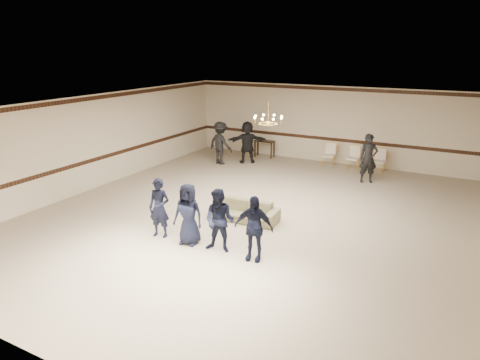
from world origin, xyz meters
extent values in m
cube|color=tan|center=(0.00, 0.00, 0.00)|extent=(12.00, 14.00, 0.01)
cube|color=black|center=(0.00, 0.00, 3.20)|extent=(12.00, 14.00, 0.01)
cube|color=beige|center=(0.00, 7.00, 1.60)|extent=(12.00, 0.01, 3.20)
cube|color=beige|center=(0.00, -7.00, 1.60)|extent=(12.00, 0.01, 3.20)
cube|color=beige|center=(-6.00, 0.00, 1.60)|extent=(0.01, 14.00, 3.20)
cube|color=#33190F|center=(0.00, 6.99, 1.00)|extent=(12.00, 0.02, 0.14)
cube|color=#33190F|center=(0.00, 6.99, 3.08)|extent=(12.00, 0.02, 0.14)
imported|color=black|center=(-1.46, -2.41, 0.78)|extent=(0.63, 0.47, 1.56)
imported|color=black|center=(-0.56, -2.41, 0.78)|extent=(0.82, 0.59, 1.56)
imported|color=black|center=(0.34, -2.41, 0.78)|extent=(0.84, 0.70, 1.56)
imported|color=black|center=(1.24, -2.41, 0.78)|extent=(0.97, 0.55, 1.56)
imported|color=olive|center=(-0.03, -0.42, 0.28)|extent=(1.95, 0.85, 0.56)
imported|color=black|center=(-3.78, 4.56, 0.89)|extent=(1.27, 0.89, 1.78)
imported|color=black|center=(-2.88, 5.26, 0.89)|extent=(1.68, 1.31, 1.78)
imported|color=black|center=(2.22, 4.86, 0.89)|extent=(0.77, 0.68, 1.78)
cube|color=black|center=(-2.65, 6.49, 0.38)|extent=(0.91, 0.41, 0.75)
camera|label=1|loc=(5.24, -10.53, 4.74)|focal=32.28mm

